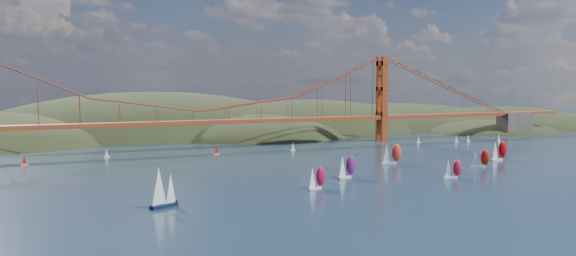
{
  "coord_description": "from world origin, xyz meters",
  "views": [
    {
      "loc": [
        -77.71,
        -133.71,
        39.0
      ],
      "look_at": [
        15.96,
        90.0,
        18.78
      ],
      "focal_mm": 35.0,
      "sensor_mm": 36.0,
      "label": 1
    }
  ],
  "objects_px": {
    "racer_4": "(499,150)",
    "racer_0": "(316,177)",
    "racer_2": "(480,158)",
    "racer_1": "(453,169)",
    "racer_3": "(391,153)",
    "racer_rwb": "(346,166)",
    "sloop_navy": "(163,188)"
  },
  "relations": [
    {
      "from": "racer_0",
      "to": "racer_4",
      "type": "distance_m",
      "value": 119.12
    },
    {
      "from": "sloop_navy",
      "to": "racer_0",
      "type": "relative_size",
      "value": 1.54
    },
    {
      "from": "racer_1",
      "to": "racer_4",
      "type": "xyz_separation_m",
      "value": [
        54.43,
        32.51,
        1.14
      ]
    },
    {
      "from": "racer_2",
      "to": "racer_3",
      "type": "height_order",
      "value": "racer_3"
    },
    {
      "from": "racer_2",
      "to": "racer_4",
      "type": "xyz_separation_m",
      "value": [
        23.9,
        13.87,
        0.74
      ]
    },
    {
      "from": "racer_3",
      "to": "racer_4",
      "type": "bearing_deg",
      "value": 2.55
    },
    {
      "from": "racer_0",
      "to": "racer_2",
      "type": "height_order",
      "value": "racer_2"
    },
    {
      "from": "racer_rwb",
      "to": "racer_0",
      "type": "bearing_deg",
      "value": -159.15
    },
    {
      "from": "racer_2",
      "to": "racer_4",
      "type": "relative_size",
      "value": 0.86
    },
    {
      "from": "racer_2",
      "to": "racer_3",
      "type": "relative_size",
      "value": 0.87
    },
    {
      "from": "racer_1",
      "to": "racer_4",
      "type": "relative_size",
      "value": 0.78
    },
    {
      "from": "racer_1",
      "to": "racer_2",
      "type": "relative_size",
      "value": 0.91
    },
    {
      "from": "sloop_navy",
      "to": "racer_2",
      "type": "relative_size",
      "value": 1.51
    },
    {
      "from": "racer_0",
      "to": "racer_2",
      "type": "distance_m",
      "value": 92.65
    },
    {
      "from": "racer_2",
      "to": "racer_4",
      "type": "bearing_deg",
      "value": 56.83
    },
    {
      "from": "racer_0",
      "to": "racer_rwb",
      "type": "distance_m",
      "value": 26.59
    },
    {
      "from": "racer_rwb",
      "to": "sloop_navy",
      "type": "bearing_deg",
      "value": -178.96
    },
    {
      "from": "racer_4",
      "to": "racer_0",
      "type": "bearing_deg",
      "value": -169.65
    },
    {
      "from": "racer_0",
      "to": "racer_4",
      "type": "height_order",
      "value": "racer_4"
    },
    {
      "from": "racer_1",
      "to": "racer_3",
      "type": "height_order",
      "value": "racer_3"
    },
    {
      "from": "racer_3",
      "to": "racer_rwb",
      "type": "xyz_separation_m",
      "value": [
        -38.37,
        -26.29,
        -0.15
      ]
    },
    {
      "from": "sloop_navy",
      "to": "racer_1",
      "type": "bearing_deg",
      "value": -20.81
    },
    {
      "from": "sloop_navy",
      "to": "racer_3",
      "type": "xyz_separation_m",
      "value": [
        116.24,
        50.86,
        -1.15
      ]
    },
    {
      "from": "racer_1",
      "to": "racer_rwb",
      "type": "xyz_separation_m",
      "value": [
        -39.23,
        16.83,
        0.93
      ]
    },
    {
      "from": "racer_1",
      "to": "racer_4",
      "type": "height_order",
      "value": "racer_4"
    },
    {
      "from": "racer_1",
      "to": "racer_3",
      "type": "xyz_separation_m",
      "value": [
        -0.85,
        43.12,
        1.08
      ]
    },
    {
      "from": "racer_0",
      "to": "racer_1",
      "type": "bearing_deg",
      "value": -19.46
    },
    {
      "from": "sloop_navy",
      "to": "racer_0",
      "type": "bearing_deg",
      "value": -16.12
    },
    {
      "from": "racer_2",
      "to": "racer_0",
      "type": "bearing_deg",
      "value": -142.14
    },
    {
      "from": "racer_rwb",
      "to": "racer_4",
      "type": "bearing_deg",
      "value": -6.97
    },
    {
      "from": "racer_0",
      "to": "racer_1",
      "type": "distance_m",
      "value": 60.37
    },
    {
      "from": "racer_0",
      "to": "racer_2",
      "type": "relative_size",
      "value": 0.98
    }
  ]
}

